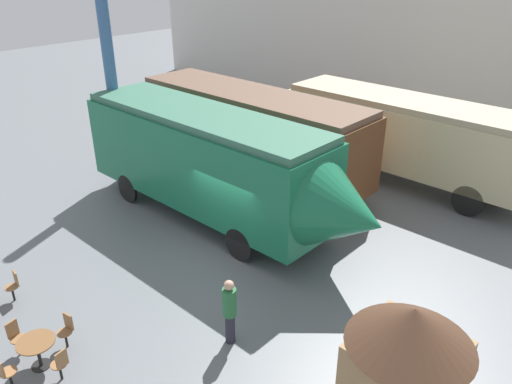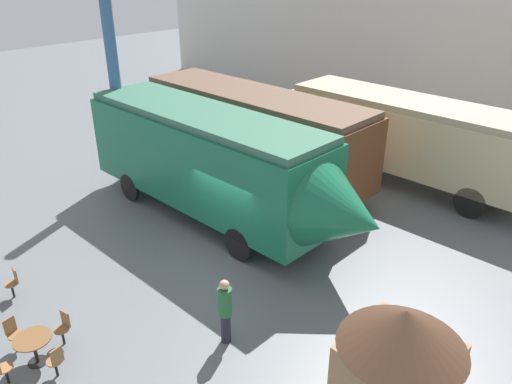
{
  "view_description": "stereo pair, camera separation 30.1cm",
  "coord_description": "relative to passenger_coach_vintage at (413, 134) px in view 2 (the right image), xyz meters",
  "views": [
    {
      "loc": [
        9.65,
        -9.53,
        8.58
      ],
      "look_at": [
        -0.01,
        1.0,
        1.6
      ],
      "focal_mm": 35.0,
      "sensor_mm": 36.0,
      "label": 1
    },
    {
      "loc": [
        9.87,
        -9.32,
        8.58
      ],
      "look_at": [
        -0.01,
        1.0,
        1.6
      ],
      "focal_mm": 35.0,
      "sensor_mm": 36.0,
      "label": 2
    }
  ],
  "objects": [
    {
      "name": "visitor_person",
      "position": [
        1.45,
        -11.46,
        -1.06
      ],
      "size": [
        0.34,
        0.34,
        1.78
      ],
      "color": "#262633",
      "rests_on": "ground_plane"
    },
    {
      "name": "ticket_kiosk",
      "position": [
        5.6,
        -11.0,
        -0.36
      ],
      "size": [
        2.34,
        2.34,
        3.0
      ],
      "color": "#99754C",
      "rests_on": "ground_plane"
    },
    {
      "name": "ground_plane",
      "position": [
        -1.46,
        -8.37,
        -2.03
      ],
      "size": [
        80.0,
        80.0,
        0.0
      ],
      "primitive_type": "plane",
      "color": "slate"
    },
    {
      "name": "streamlined_locomotive",
      "position": [
        -2.98,
        -7.5,
        0.18
      ],
      "size": [
        11.69,
        2.67,
        3.8
      ],
      "color": "#196B47",
      "rests_on": "ground_plane"
    },
    {
      "name": "cafe_chair_6",
      "position": [
        -0.39,
        -14.81,
        -1.52
      ],
      "size": [
        0.38,
        0.36,
        0.87
      ],
      "rotation": [
        0.0,
        0.0,
        9.6
      ],
      "color": "black",
      "rests_on": "ground_plane"
    },
    {
      "name": "cafe_table_mid",
      "position": [
        -1.18,
        -14.95,
        -1.47
      ],
      "size": [
        0.85,
        0.85,
        0.72
      ],
      "color": "black",
      "rests_on": "ground_plane"
    },
    {
      "name": "passenger_coach_vintage",
      "position": [
        0.0,
        0.0,
        0.0
      ],
      "size": [
        10.33,
        2.71,
        3.37
      ],
      "color": "beige",
      "rests_on": "ground_plane"
    },
    {
      "name": "cafe_chair_5",
      "position": [
        -1.04,
        -15.74,
        -1.52
      ],
      "size": [
        0.36,
        0.38,
        0.87
      ],
      "rotation": [
        0.0,
        0.0,
        8.03
      ],
      "color": "black",
      "rests_on": "ground_plane"
    },
    {
      "name": "cafe_chair_3",
      "position": [
        -1.32,
        -14.17,
        -1.52
      ],
      "size": [
        0.36,
        0.38,
        0.87
      ],
      "rotation": [
        0.0,
        0.0,
        4.89
      ],
      "color": "black",
      "rests_on": "ground_plane"
    },
    {
      "name": "passenger_coach_wooden",
      "position": [
        -4.68,
        -4.19,
        0.1
      ],
      "size": [
        10.18,
        2.77,
        3.66
      ],
      "color": "brown",
      "rests_on": "ground_plane"
    },
    {
      "name": "support_pillar",
      "position": [
        -8.52,
        -7.77,
        1.97
      ],
      "size": [
        0.44,
        0.44,
        8.0
      ],
      "color": "#386093",
      "rests_on": "ground_plane"
    },
    {
      "name": "cafe_chair_2",
      "position": [
        -3.97,
        -14.25,
        -1.52
      ],
      "size": [
        0.36,
        0.37,
        0.87
      ],
      "rotation": [
        0.0,
        0.0,
        10.86
      ],
      "color": "black",
      "rests_on": "ground_plane"
    },
    {
      "name": "cafe_chair_4",
      "position": [
        -1.96,
        -15.09,
        -1.52
      ],
      "size": [
        0.38,
        0.36,
        0.87
      ],
      "rotation": [
        0.0,
        0.0,
        6.46
      ],
      "color": "black",
      "rests_on": "ground_plane"
    },
    {
      "name": "backdrop_wall",
      "position": [
        -1.46,
        7.07,
        2.47
      ],
      "size": [
        44.0,
        0.15,
        9.0
      ],
      "color": "silver",
      "rests_on": "ground_plane"
    }
  ]
}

